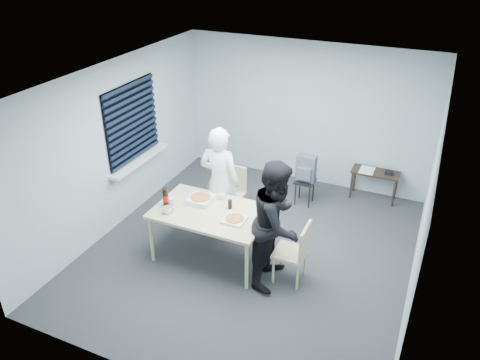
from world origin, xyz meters
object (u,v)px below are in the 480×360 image
at_px(dining_table, 211,214).
at_px(chair_right, 297,249).
at_px(person_white, 220,182).
at_px(stool, 305,186).
at_px(mug_b, 222,196).
at_px(chair_far, 232,189).
at_px(mug_a, 167,210).
at_px(person_black, 277,223).
at_px(backpack, 306,169).
at_px(side_table, 375,176).
at_px(soda_bottle, 166,197).

relative_size(dining_table, chair_right, 1.79).
bearing_deg(person_white, stool, -124.71).
bearing_deg(mug_b, chair_far, 104.27).
relative_size(person_white, mug_a, 14.39).
bearing_deg(person_black, backpack, 6.12).
distance_m(backpack, mug_a, 2.62).
relative_size(person_white, side_table, 2.20).
bearing_deg(person_white, chair_far, -86.93).
distance_m(dining_table, mug_a, 0.62).
distance_m(side_table, mug_b, 2.95).
relative_size(stool, mug_b, 4.54).
height_order(person_black, mug_a, person_black).
relative_size(chair_right, soda_bottle, 3.20).
height_order(dining_table, chair_right, chair_right).
bearing_deg(person_white, soda_bottle, 57.22).
height_order(stool, soda_bottle, soda_bottle).
distance_m(chair_right, person_black, 0.47).
bearing_deg(chair_far, soda_bottle, -110.41).
relative_size(stool, mug_a, 3.69).
height_order(stool, backpack, backpack).
xyz_separation_m(chair_right, stool, (-0.49, 2.00, -0.17)).
height_order(backpack, mug_b, backpack).
distance_m(person_black, mug_a, 1.54).
distance_m(side_table, stool, 1.25).
height_order(chair_far, mug_a, chair_far).
bearing_deg(chair_far, mug_a, -103.52).
height_order(stool, mug_b, mug_b).
distance_m(person_black, mug_b, 1.09).
relative_size(dining_table, stool, 3.50).
bearing_deg(chair_far, person_white, -86.93).
relative_size(dining_table, person_white, 0.90).
bearing_deg(mug_b, backpack, 64.16).
relative_size(backpack, mug_a, 3.69).
height_order(side_table, soda_bottle, soda_bottle).
height_order(chair_far, person_black, person_black).
relative_size(dining_table, backpack, 3.50).
relative_size(person_black, soda_bottle, 6.37).
bearing_deg(soda_bottle, chair_far, 69.59).
bearing_deg(stool, dining_table, -111.52).
bearing_deg(mug_b, person_black, -23.28).
xyz_separation_m(dining_table, backpack, (0.78, 1.97, -0.04)).
xyz_separation_m(side_table, backpack, (-1.06, -0.66, 0.22)).
bearing_deg(chair_right, chair_far, 142.68).
xyz_separation_m(person_white, person_black, (1.16, -0.69, 0.00)).
bearing_deg(mug_a, dining_table, 29.93).
xyz_separation_m(dining_table, mug_a, (-0.53, -0.30, 0.11)).
xyz_separation_m(side_table, soda_bottle, (-2.49, -2.76, 0.45)).
distance_m(person_black, soda_bottle, 1.65).
xyz_separation_m(chair_right, mug_b, (-1.27, 0.37, 0.31)).
relative_size(dining_table, side_table, 1.97).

